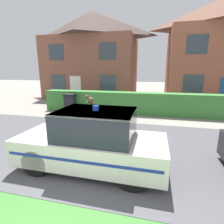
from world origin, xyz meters
The scene contains 7 objects.
road_strip centered at (0.00, 4.08, 0.01)m, with size 28.00×5.71×0.01m, color #4C4C51.
garden_hedge centered at (-0.19, 9.02, 0.65)m, with size 10.60×0.87×1.29m, color #3D7F38.
police_car centered at (-0.14, 2.65, 0.75)m, with size 3.88×1.62×1.70m.
cat centered at (-0.26, 2.85, 1.82)m, with size 0.29×0.25×0.26m.
house_left centered at (-4.64, 15.25, 4.02)m, with size 8.58×5.56×7.88m.
house_right centered at (6.12, 15.03, 4.06)m, with size 7.83×5.52×7.97m.
wheelie_bin centered at (-3.53, 8.12, 0.60)m, with size 0.66×0.73×1.20m.
Camera 1 is at (1.36, -1.39, 2.57)m, focal length 28.00 mm.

